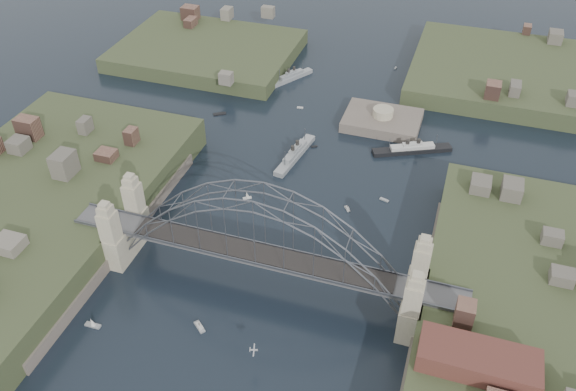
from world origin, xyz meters
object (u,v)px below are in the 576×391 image
at_px(bridge, 260,240).
at_px(ocean_liner, 412,149).
at_px(fort_island, 382,126).
at_px(wharf_shed, 478,360).
at_px(naval_cruiser_far, 291,77).
at_px(naval_cruiser_near, 295,154).

bearing_deg(bridge, ocean_liner, 68.98).
height_order(fort_island, wharf_shed, wharf_shed).
bearing_deg(wharf_shed, bridge, 162.35).
bearing_deg(ocean_liner, wharf_shed, -73.61).
bearing_deg(fort_island, ocean_liner, -46.63).
bearing_deg(wharf_shed, fort_island, 110.85).
xyz_separation_m(fort_island, wharf_shed, (32.00, -84.00, 10.34)).
bearing_deg(naval_cruiser_far, bridge, -76.11).
relative_size(naval_cruiser_far, ocean_liner, 0.74).
height_order(wharf_shed, naval_cruiser_near, wharf_shed).
bearing_deg(bridge, fort_island, 80.27).
bearing_deg(ocean_liner, naval_cruiser_far, 146.25).
height_order(fort_island, ocean_liner, fort_island).
xyz_separation_m(naval_cruiser_near, ocean_liner, (29.84, 12.48, -0.11)).
height_order(bridge, naval_cruiser_near, bridge).
bearing_deg(naval_cruiser_far, naval_cruiser_near, -70.86).
distance_m(bridge, ocean_liner, 64.02).
height_order(naval_cruiser_near, naval_cruiser_far, naval_cruiser_near).
relative_size(wharf_shed, naval_cruiser_far, 1.28).
bearing_deg(naval_cruiser_near, ocean_liner, 22.69).
distance_m(wharf_shed, naval_cruiser_far, 122.20).
xyz_separation_m(wharf_shed, ocean_liner, (-21.41, 72.79, -9.16)).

